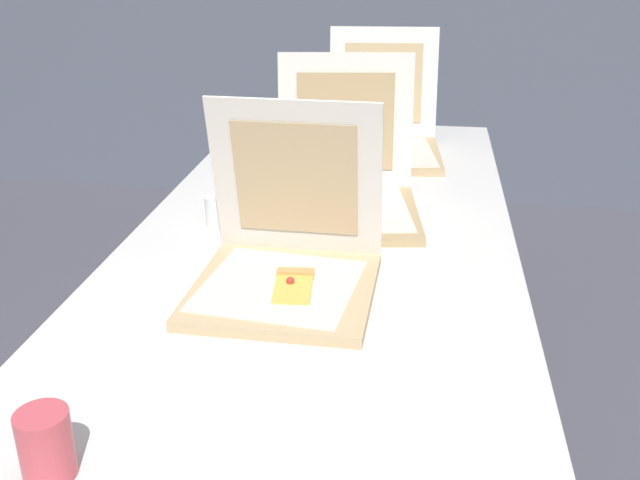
{
  "coord_description": "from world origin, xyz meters",
  "views": [
    {
      "loc": [
        0.22,
        -0.95,
        1.42
      ],
      "look_at": [
        0.02,
        0.42,
        0.82
      ],
      "focal_mm": 41.14,
      "sensor_mm": 36.0,
      "label": 1
    }
  ],
  "objects_px": {
    "cup_white_mid": "(217,211)",
    "cup_white_far": "(248,177)",
    "pizza_box_back": "(383,137)",
    "table": "(321,256)",
    "cup_printed_front": "(46,445)",
    "pizza_box_middle": "(346,192)",
    "pizza_box_front": "(286,264)"
  },
  "relations": [
    {
      "from": "cup_white_far",
      "to": "cup_printed_front",
      "type": "xyz_separation_m",
      "value": [
        0.0,
        -1.12,
        0.01
      ]
    },
    {
      "from": "cup_white_far",
      "to": "cup_printed_front",
      "type": "bearing_deg",
      "value": -89.83
    },
    {
      "from": "pizza_box_front",
      "to": "pizza_box_back",
      "type": "bearing_deg",
      "value": 83.79
    },
    {
      "from": "cup_white_mid",
      "to": "cup_white_far",
      "type": "distance_m",
      "value": 0.26
    },
    {
      "from": "table",
      "to": "pizza_box_middle",
      "type": "bearing_deg",
      "value": 76.4
    },
    {
      "from": "table",
      "to": "pizza_box_back",
      "type": "bearing_deg",
      "value": 81.91
    },
    {
      "from": "table",
      "to": "cup_white_mid",
      "type": "xyz_separation_m",
      "value": [
        -0.25,
        0.03,
        0.09
      ]
    },
    {
      "from": "cup_white_mid",
      "to": "table",
      "type": "bearing_deg",
      "value": -6.96
    },
    {
      "from": "pizza_box_front",
      "to": "cup_white_far",
      "type": "xyz_separation_m",
      "value": [
        -0.21,
        0.56,
        -0.02
      ]
    },
    {
      "from": "pizza_box_front",
      "to": "pizza_box_middle",
      "type": "bearing_deg",
      "value": 82.25
    },
    {
      "from": "table",
      "to": "pizza_box_front",
      "type": "relative_size",
      "value": 5.83
    },
    {
      "from": "table",
      "to": "pizza_box_front",
      "type": "distance_m",
      "value": 0.29
    },
    {
      "from": "table",
      "to": "pizza_box_back",
      "type": "height_order",
      "value": "pizza_box_back"
    },
    {
      "from": "cup_white_far",
      "to": "table",
      "type": "bearing_deg",
      "value": -50.39
    },
    {
      "from": "pizza_box_back",
      "to": "cup_white_far",
      "type": "relative_size",
      "value": 6.09
    },
    {
      "from": "cup_white_far",
      "to": "cup_white_mid",
      "type": "bearing_deg",
      "value": -92.48
    },
    {
      "from": "pizza_box_front",
      "to": "cup_printed_front",
      "type": "height_order",
      "value": "pizza_box_front"
    },
    {
      "from": "pizza_box_back",
      "to": "cup_printed_front",
      "type": "height_order",
      "value": "pizza_box_back"
    },
    {
      "from": "pizza_box_front",
      "to": "cup_printed_front",
      "type": "distance_m",
      "value": 0.6
    },
    {
      "from": "pizza_box_front",
      "to": "cup_white_mid",
      "type": "distance_m",
      "value": 0.37
    },
    {
      "from": "cup_printed_front",
      "to": "pizza_box_front",
      "type": "bearing_deg",
      "value": 69.83
    },
    {
      "from": "cup_white_far",
      "to": "cup_printed_front",
      "type": "distance_m",
      "value": 1.12
    },
    {
      "from": "table",
      "to": "cup_white_far",
      "type": "height_order",
      "value": "cup_white_far"
    },
    {
      "from": "cup_white_mid",
      "to": "cup_white_far",
      "type": "bearing_deg",
      "value": 87.52
    },
    {
      "from": "table",
      "to": "pizza_box_middle",
      "type": "relative_size",
      "value": 4.92
    },
    {
      "from": "pizza_box_middle",
      "to": "cup_white_mid",
      "type": "bearing_deg",
      "value": -163.52
    },
    {
      "from": "cup_white_mid",
      "to": "cup_printed_front",
      "type": "distance_m",
      "value": 0.86
    },
    {
      "from": "pizza_box_front",
      "to": "pizza_box_back",
      "type": "distance_m",
      "value": 0.95
    },
    {
      "from": "cup_printed_front",
      "to": "cup_white_mid",
      "type": "bearing_deg",
      "value": 90.97
    },
    {
      "from": "pizza_box_back",
      "to": "cup_printed_front",
      "type": "relative_size",
      "value": 4.61
    },
    {
      "from": "pizza_box_front",
      "to": "pizza_box_back",
      "type": "height_order",
      "value": "same"
    },
    {
      "from": "pizza_box_front",
      "to": "pizza_box_back",
      "type": "relative_size",
      "value": 0.81
    }
  ]
}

